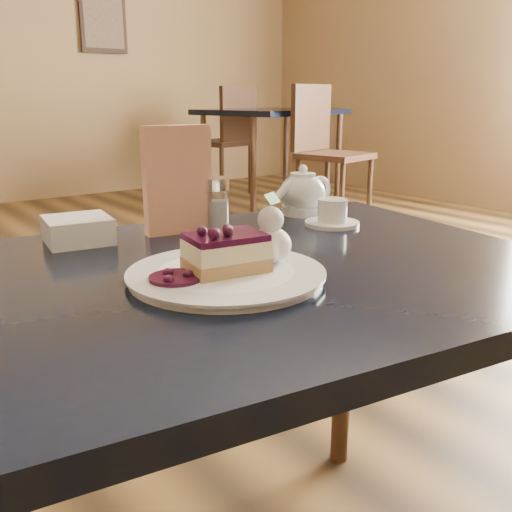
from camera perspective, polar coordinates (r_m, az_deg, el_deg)
main_table at (r=0.88m, az=-4.21°, el=-5.95°), size 1.20×0.89×0.69m
dessert_plate at (r=0.81m, az=-2.99°, el=-1.91°), size 0.28×0.28×0.01m
cheesecake_slice at (r=0.80m, az=-3.02°, el=0.32°), size 0.12×0.09×0.05m
whipped_cream at (r=0.85m, az=1.46°, el=1.14°), size 0.06×0.06×0.06m
berry_sauce at (r=0.78m, az=-8.02°, el=-2.19°), size 0.07×0.07×0.01m
tea_set at (r=1.24m, az=5.23°, el=5.76°), size 0.15×0.23×0.10m
menu_card at (r=1.08m, az=-7.85°, el=7.52°), size 0.13×0.05×0.20m
sugar_shaker at (r=1.12m, az=-4.08°, el=5.34°), size 0.05×0.05×0.10m
napkin_stack at (r=1.06m, az=-17.37°, el=2.51°), size 0.13×0.13×0.05m
bg_table_far_right at (r=5.06m, az=1.51°, el=5.96°), size 1.26×2.01×1.33m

